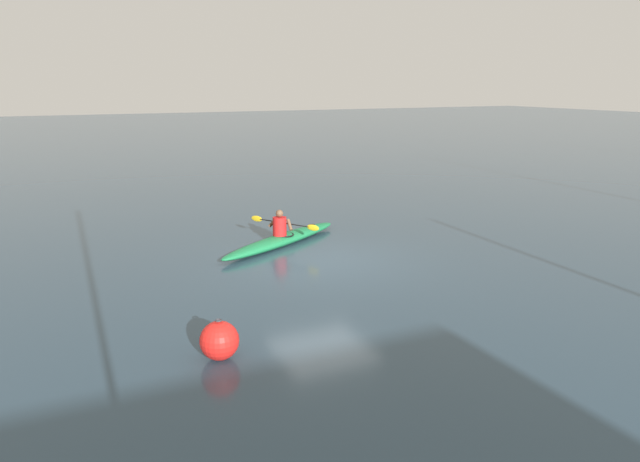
# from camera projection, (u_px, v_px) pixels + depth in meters

# --- Properties ---
(ground_plane) EXTENTS (160.00, 160.00, 0.00)m
(ground_plane) POSITION_uv_depth(u_px,v_px,m) (322.00, 261.00, 15.61)
(ground_plane) COLOR #283D4C
(kayak) EXTENTS (4.64, 3.05, 0.30)m
(kayak) POSITION_uv_depth(u_px,v_px,m) (282.00, 240.00, 17.16)
(kayak) COLOR #19723F
(kayak) RESTS_ON ground
(kayaker) EXTENTS (1.24, 2.11, 0.74)m
(kayaker) POSITION_uv_depth(u_px,v_px,m) (280.00, 225.00, 16.99)
(kayaker) COLOR red
(kayaker) RESTS_ON kayak
(mooring_buoy_red_near) EXTENTS (0.66, 0.66, 0.70)m
(mooring_buoy_red_near) POSITION_uv_depth(u_px,v_px,m) (219.00, 341.00, 10.02)
(mooring_buoy_red_near) COLOR red
(mooring_buoy_red_near) RESTS_ON ground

